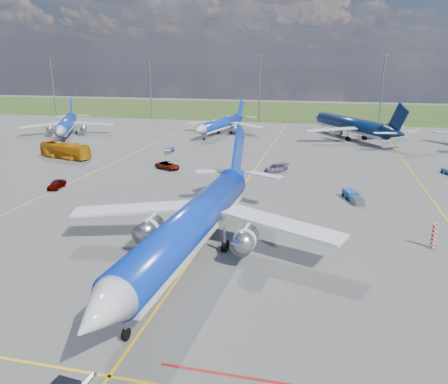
% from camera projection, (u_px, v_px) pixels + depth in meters
% --- Properties ---
extents(ground, '(400.00, 400.00, 0.00)m').
position_uv_depth(ground, '(195.00, 255.00, 48.32)').
color(ground, '#555552').
rests_on(ground, ground).
extents(grass_strip, '(400.00, 80.00, 0.01)m').
position_uv_depth(grass_strip, '(296.00, 111.00, 188.16)').
color(grass_strip, '#2D4719').
rests_on(grass_strip, ground).
extents(taxiway_lines, '(60.25, 160.00, 0.02)m').
position_uv_depth(taxiway_lines, '(243.00, 187.00, 74.11)').
color(taxiway_lines, yellow).
rests_on(taxiway_lines, ground).
extents(floodlight_masts, '(202.20, 0.50, 22.70)m').
position_uv_depth(floodlight_masts, '(319.00, 86.00, 145.07)').
color(floodlight_masts, slate).
rests_on(floodlight_masts, ground).
extents(warning_post, '(0.50, 0.50, 3.00)m').
position_uv_depth(warning_post, '(434.00, 236.00, 49.65)').
color(warning_post, red).
rests_on(warning_post, ground).
extents(bg_jet_nw, '(41.14, 45.18, 9.60)m').
position_uv_depth(bg_jet_nw, '(68.00, 136.00, 124.70)').
color(bg_jet_nw, '#0D34BB').
rests_on(bg_jet_nw, ground).
extents(bg_jet_nnw, '(31.96, 38.28, 8.87)m').
position_uv_depth(bg_jet_nnw, '(221.00, 134.00, 127.77)').
color(bg_jet_nnw, '#0D34BB').
rests_on(bg_jet_nnw, ground).
extents(bg_jet_n, '(49.77, 52.94, 11.07)m').
position_uv_depth(bg_jet_n, '(350.00, 139.00, 120.72)').
color(bg_jet_n, '#081C43').
rests_on(bg_jet_n, ground).
extents(main_airliner, '(36.40, 46.46, 11.71)m').
position_uv_depth(main_airliner, '(193.00, 259.00, 47.32)').
color(main_airliner, '#0D34BB').
rests_on(main_airliner, ground).
extents(apron_bus, '(12.97, 6.25, 3.52)m').
position_uv_depth(apron_bus, '(65.00, 150.00, 95.75)').
color(apron_bus, '#C87C0B').
rests_on(apron_bus, ground).
extents(service_car_a, '(2.17, 4.45, 1.46)m').
position_uv_depth(service_car_a, '(57.00, 184.00, 73.33)').
color(service_car_a, '#999999').
rests_on(service_car_a, ground).
extents(service_car_b, '(5.87, 4.55, 1.48)m').
position_uv_depth(service_car_b, '(168.00, 166.00, 86.36)').
color(service_car_b, '#999999').
rests_on(service_car_b, ground).
extents(service_car_c, '(4.92, 5.29, 1.49)m').
position_uv_depth(service_car_c, '(276.00, 168.00, 84.37)').
color(service_car_c, '#999999').
rests_on(service_car_c, ground).
extents(baggage_tug_w, '(3.17, 5.79, 1.26)m').
position_uv_depth(baggage_tug_w, '(353.00, 197.00, 67.07)').
color(baggage_tug_w, '#1A48A1').
rests_on(baggage_tug_w, ground).
extents(baggage_tug_c, '(1.98, 4.96, 1.08)m').
position_uv_depth(baggage_tug_c, '(169.00, 150.00, 102.48)').
color(baggage_tug_c, navy).
rests_on(baggage_tug_c, ground).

